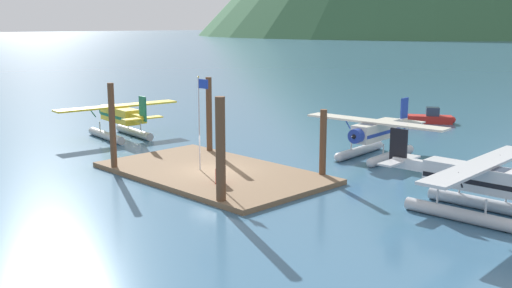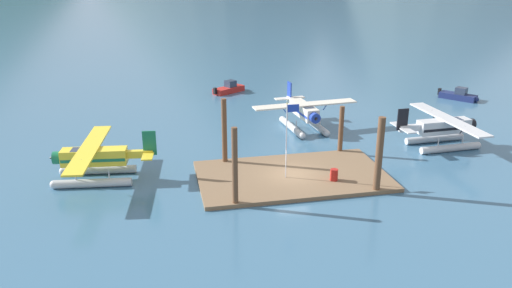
# 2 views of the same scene
# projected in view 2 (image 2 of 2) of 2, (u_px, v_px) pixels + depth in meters

# --- Properties ---
(ground_plane) EXTENTS (1200.00, 1200.00, 0.00)m
(ground_plane) POSITION_uv_depth(u_px,v_px,m) (292.00, 178.00, 39.13)
(ground_plane) COLOR #38607F
(dock_platform) EXTENTS (14.44, 8.42, 0.30)m
(dock_platform) POSITION_uv_depth(u_px,v_px,m) (292.00, 176.00, 39.08)
(dock_platform) COLOR brown
(dock_platform) RESTS_ON ground
(piling_near_left) EXTENTS (0.40, 0.40, 5.66)m
(piling_near_left) POSITION_uv_depth(u_px,v_px,m) (235.00, 168.00, 33.61)
(piling_near_left) COLOR brown
(piling_near_left) RESTS_ON ground
(piling_near_right) EXTENTS (0.51, 0.51, 5.70)m
(piling_near_right) POSITION_uv_depth(u_px,v_px,m) (379.00, 156.00, 35.61)
(piling_near_right) COLOR brown
(piling_near_right) RESTS_ON ground
(piling_far_left) EXTENTS (0.42, 0.42, 5.58)m
(piling_far_left) POSITION_uv_depth(u_px,v_px,m) (224.00, 132.00, 40.70)
(piling_far_left) COLOR brown
(piling_far_left) RESTS_ON ground
(piling_far_right) EXTENTS (0.41, 0.41, 4.27)m
(piling_far_right) POSITION_uv_depth(u_px,v_px,m) (341.00, 130.00, 43.23)
(piling_far_right) COLOR brown
(piling_far_right) RESTS_ON ground
(flagpole) EXTENTS (0.95, 0.10, 5.86)m
(flagpole) POSITION_uv_depth(u_px,v_px,m) (288.00, 131.00, 37.24)
(flagpole) COLOR silver
(flagpole) RESTS_ON dock_platform
(fuel_drum) EXTENTS (0.62, 0.62, 0.88)m
(fuel_drum) POSITION_uv_depth(u_px,v_px,m) (334.00, 175.00, 37.80)
(fuel_drum) COLOR #AD1E19
(fuel_drum) RESTS_ON dock_platform
(seaplane_cream_bow_right) EXTENTS (10.48, 7.96, 3.84)m
(seaplane_cream_bow_right) POSITION_uv_depth(u_px,v_px,m) (304.00, 114.00, 49.83)
(seaplane_cream_bow_right) COLOR #B7BABF
(seaplane_cream_bow_right) RESTS_ON ground
(seaplane_yellow_port_fwd) EXTENTS (7.95, 10.49, 3.84)m
(seaplane_yellow_port_fwd) POSITION_uv_depth(u_px,v_px,m) (94.00, 161.00, 38.13)
(seaplane_yellow_port_fwd) COLOR #B7BABF
(seaplane_yellow_port_fwd) RESTS_ON ground
(seaplane_silver_stbd_fwd) EXTENTS (7.98, 10.45, 3.84)m
(seaplane_silver_stbd_fwd) POSITION_uv_depth(u_px,v_px,m) (444.00, 130.00, 45.09)
(seaplane_silver_stbd_fwd) COLOR #B7BABF
(seaplane_silver_stbd_fwd) RESTS_ON ground
(boat_navy_open_east) EXTENTS (3.78, 4.22, 1.50)m
(boat_navy_open_east) POSITION_uv_depth(u_px,v_px,m) (459.00, 96.00, 60.88)
(boat_navy_open_east) COLOR navy
(boat_navy_open_east) RESTS_ON ground
(boat_red_open_north) EXTENTS (4.33, 3.57, 1.50)m
(boat_red_open_north) POSITION_uv_depth(u_px,v_px,m) (230.00, 88.00, 64.24)
(boat_red_open_north) COLOR #B2231E
(boat_red_open_north) RESTS_ON ground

